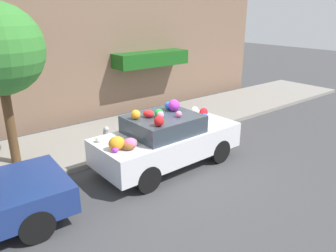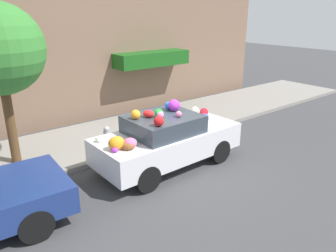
% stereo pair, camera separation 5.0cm
% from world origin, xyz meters
% --- Properties ---
extents(ground_plane, '(60.00, 60.00, 0.00)m').
position_xyz_m(ground_plane, '(0.00, 0.00, 0.00)').
color(ground_plane, '#424244').
extents(sidewalk_curb, '(24.00, 3.20, 0.14)m').
position_xyz_m(sidewalk_curb, '(0.00, 2.70, 0.07)').
color(sidewalk_curb, gray).
rests_on(sidewalk_curb, ground).
extents(building_facade, '(18.00, 1.20, 5.73)m').
position_xyz_m(building_facade, '(0.13, 4.92, 2.83)').
color(building_facade, '#846651').
rests_on(building_facade, ground).
extents(fire_hydrant, '(0.20, 0.20, 0.70)m').
position_xyz_m(fire_hydrant, '(-0.90, 1.67, 0.48)').
color(fire_hydrant, '#B2B2B7').
rests_on(fire_hydrant, sidewalk_curb).
extents(art_car, '(4.02, 1.77, 1.77)m').
position_xyz_m(art_car, '(-0.04, -0.08, 0.78)').
color(art_car, silver).
rests_on(art_car, ground).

